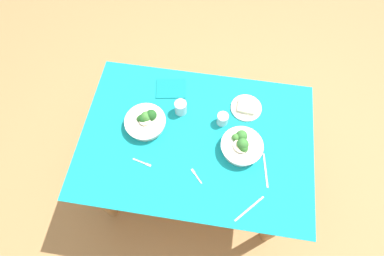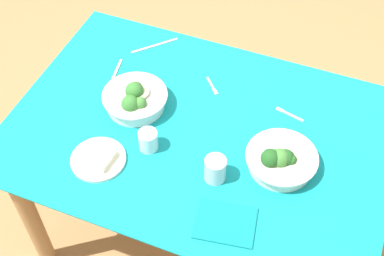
{
  "view_description": "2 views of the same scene",
  "coord_description": "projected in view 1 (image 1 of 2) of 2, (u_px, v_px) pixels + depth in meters",
  "views": [
    {
      "loc": [
        0.09,
        -0.74,
        2.36
      ],
      "look_at": [
        -0.03,
        0.04,
        0.78
      ],
      "focal_mm": 28.66,
      "sensor_mm": 36.0,
      "label": 1
    },
    {
      "loc": [
        -0.42,
        1.12,
        2.17
      ],
      "look_at": [
        0.01,
        0.04,
        0.78
      ],
      "focal_mm": 49.31,
      "sensor_mm": 36.0,
      "label": 2
    }
  ],
  "objects": [
    {
      "name": "broccoli_bowl_far",
      "position": [
        146.0,
        121.0,
        1.79
      ],
      "size": [
        0.24,
        0.24,
        0.1
      ],
      "color": "silver",
      "rests_on": "dining_table"
    },
    {
      "name": "table_knife_left",
      "position": [
        249.0,
        209.0,
        1.6
      ],
      "size": [
        0.15,
        0.16,
        0.0
      ],
      "primitive_type": "cube",
      "rotation": [
        0.0,
        0.0,
        3.96
      ],
      "color": "#B7B7BC",
      "rests_on": "dining_table"
    },
    {
      "name": "fork_by_far_bowl",
      "position": [
        196.0,
        175.0,
        1.68
      ],
      "size": [
        0.07,
        0.08,
        0.0
      ],
      "rotation": [
        0.0,
        0.0,
        2.31
      ],
      "color": "#B7B7BC",
      "rests_on": "dining_table"
    },
    {
      "name": "fork_by_near_bowl",
      "position": [
        143.0,
        163.0,
        1.72
      ],
      "size": [
        0.11,
        0.04,
        0.0
      ],
      "rotation": [
        0.0,
        0.0,
        6.05
      ],
      "color": "#B7B7BC",
      "rests_on": "dining_table"
    },
    {
      "name": "water_glass_center",
      "position": [
        181.0,
        108.0,
        1.83
      ],
      "size": [
        0.07,
        0.07,
        0.09
      ],
      "primitive_type": "cylinder",
      "color": "silver",
      "rests_on": "dining_table"
    },
    {
      "name": "bread_side_plate",
      "position": [
        246.0,
        107.0,
        1.86
      ],
      "size": [
        0.19,
        0.19,
        0.04
      ],
      "color": "silver",
      "rests_on": "dining_table"
    },
    {
      "name": "table_knife_right",
      "position": [
        265.0,
        170.0,
        1.7
      ],
      "size": [
        0.04,
        0.2,
        0.0
      ],
      "primitive_type": "cube",
      "rotation": [
        0.0,
        0.0,
        1.73
      ],
      "color": "#B7B7BC",
      "rests_on": "dining_table"
    },
    {
      "name": "dining_table",
      "position": [
        196.0,
        146.0,
        1.89
      ],
      "size": [
        1.35,
        0.94,
        0.73
      ],
      "color": "teal",
      "rests_on": "ground_plane"
    },
    {
      "name": "broccoli_bowl_near",
      "position": [
        242.0,
        146.0,
        1.72
      ],
      "size": [
        0.24,
        0.24,
        0.11
      ],
      "color": "white",
      "rests_on": "dining_table"
    },
    {
      "name": "water_glass_side",
      "position": [
        223.0,
        119.0,
        1.8
      ],
      "size": [
        0.07,
        0.07,
        0.08
      ],
      "primitive_type": "cylinder",
      "color": "silver",
      "rests_on": "dining_table"
    },
    {
      "name": "ground_plane",
      "position": [
        195.0,
        177.0,
        2.44
      ],
      "size": [
        6.0,
        6.0,
        0.0
      ],
      "primitive_type": "plane",
      "color": "#9E7547"
    },
    {
      "name": "napkin_folded_upper",
      "position": [
        171.0,
        89.0,
        1.94
      ],
      "size": [
        0.21,
        0.17,
        0.01
      ],
      "primitive_type": "cube",
      "rotation": [
        0.0,
        0.0,
        0.17
      ],
      "color": "#0F777D",
      "rests_on": "dining_table"
    }
  ]
}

